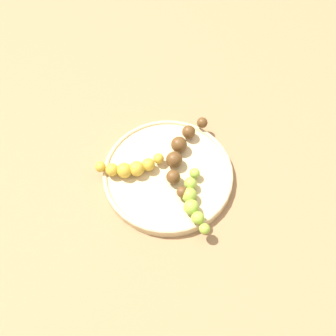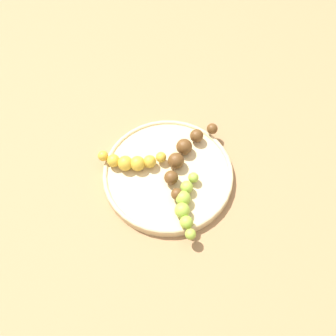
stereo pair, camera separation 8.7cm
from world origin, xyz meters
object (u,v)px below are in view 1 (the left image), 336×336
at_px(fruit_bowl, 168,174).
at_px(banana_green, 193,200).
at_px(banana_spotted, 130,168).
at_px(banana_overripe, 181,153).

distance_m(fruit_bowl, banana_green, 0.09).
xyz_separation_m(fruit_bowl, banana_green, (0.01, -0.09, 0.02)).
distance_m(fruit_bowl, banana_spotted, 0.08).
relative_size(banana_spotted, banana_green, 1.01).
relative_size(fruit_bowl, banana_green, 2.01).
bearing_deg(banana_spotted, fruit_bowl, 78.72).
xyz_separation_m(banana_spotted, banana_green, (0.08, -0.13, -0.00)).
bearing_deg(banana_overripe, banana_spotted, 33.70).
bearing_deg(banana_overripe, fruit_bowl, 68.82).
relative_size(banana_overripe, banana_spotted, 1.13).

